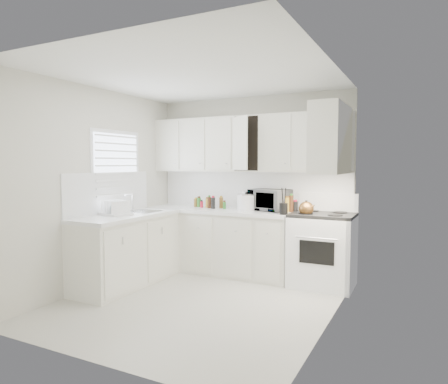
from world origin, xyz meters
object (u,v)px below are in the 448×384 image
Objects in this scene: stove at (323,240)px; microwave at (269,198)px; utensil_crock at (284,201)px; dish_rack at (115,207)px; tea_kettle at (306,208)px; rice_cooker at (246,201)px.

stove is 0.96m from microwave.
utensil_crock reaches higher than stove.
dish_rack is (-1.61, -1.38, -0.08)m from microwave.
microwave reaches higher than stove.
rice_cooker is at bearing -175.26° from tea_kettle.
rice_cooker is (-0.93, 0.19, 0.03)m from tea_kettle.
stove is 4.72× the size of rice_cooker.
microwave is 1.38× the size of dish_rack.
tea_kettle is 0.30m from utensil_crock.
microwave is 0.34m from rice_cooker.
utensil_crock reaches higher than rice_cooker.
dish_rack is at bearing -121.46° from microwave.
tea_kettle is 0.95m from rice_cooker.
tea_kettle is at bearing 41.57° from dish_rack.
stove reaches higher than rice_cooker.
dish_rack reaches higher than tea_kettle.
utensil_crock is at bearing 43.71° from dish_rack.
tea_kettle is at bearing 9.55° from utensil_crock.
microwave is 1.52× the size of utensil_crock.
tea_kettle is at bearing -19.34° from rice_cooker.
utensil_crock is 2.20m from dish_rack.
microwave is at bearing 133.01° from utensil_crock.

